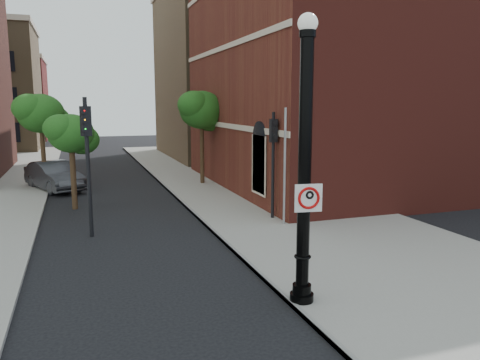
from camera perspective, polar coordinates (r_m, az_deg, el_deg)
name	(u,v)px	position (r m, az deg, el deg)	size (l,w,h in m)	color
ground	(201,311)	(11.04, -4.79, -15.62)	(120.00, 120.00, 0.00)	black
sidewalk_right	(272,203)	(21.93, 3.89, -2.78)	(8.00, 60.00, 0.12)	gray
curb_edge	(189,209)	(20.73, -6.23, -3.49)	(0.10, 60.00, 0.14)	gray
brick_wall_building	(401,76)	(30.08, 19.05, 11.89)	(22.30, 16.30, 12.50)	maroon
bg_building_tan_b	(288,77)	(43.85, 5.82, 12.35)	(22.00, 14.00, 14.00)	olive
lamppost	(304,177)	(10.49, 7.85, 0.31)	(0.55, 0.55, 6.54)	black
no_parking_sign	(309,198)	(10.44, 8.35, -2.16)	(0.62, 0.15, 0.63)	white
parked_car	(54,176)	(27.16, -21.70, 0.47)	(1.65, 4.73, 1.56)	#333338
traffic_signal_left	(87,144)	(16.89, -18.18, 4.20)	(0.38, 0.43, 4.86)	black
traffic_signal_right	(273,148)	(18.39, 4.09, 3.88)	(0.28, 0.36, 4.32)	black
utility_pole	(285,169)	(17.48, 5.46, 1.39)	(0.09, 0.09, 4.50)	#999999
street_tree_a	(72,135)	(21.70, -19.84, 5.23)	(2.33, 2.11, 4.20)	#322014
street_tree_b	(41,115)	(27.04, -23.05, 7.35)	(2.86, 2.58, 5.15)	#322014
street_tree_c	(202,111)	(26.73, -4.66, 8.38)	(2.97, 2.68, 5.35)	#322014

